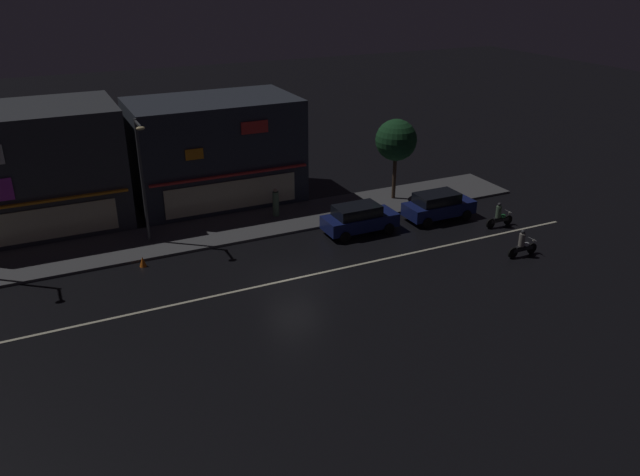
% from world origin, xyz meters
% --- Properties ---
extents(ground_plane, '(140.00, 140.00, 0.00)m').
position_xyz_m(ground_plane, '(0.00, 0.00, 0.00)').
color(ground_plane, black).
extents(lane_divider_stripe, '(34.45, 0.16, 0.01)m').
position_xyz_m(lane_divider_stripe, '(0.00, 0.00, 0.01)').
color(lane_divider_stripe, beige).
rests_on(lane_divider_stripe, ground).
extents(sidewalk_far, '(36.26, 4.25, 0.14)m').
position_xyz_m(sidewalk_far, '(0.00, 7.29, 0.07)').
color(sidewalk_far, '#4C4C4F').
rests_on(sidewalk_far, ground).
extents(storefront_left_block, '(10.14, 6.81, 7.00)m').
position_xyz_m(storefront_left_block, '(-10.88, 12.73, 3.49)').
color(storefront_left_block, '#383A3F').
rests_on(storefront_left_block, ground).
extents(storefront_center_block, '(10.31, 6.35, 6.59)m').
position_xyz_m(storefront_center_block, '(0.00, 12.51, 3.29)').
color(storefront_center_block, '#2D333D').
rests_on(storefront_center_block, ground).
extents(streetlamp_mid, '(0.44, 1.64, 6.83)m').
position_xyz_m(streetlamp_mid, '(-5.52, 7.16, 4.19)').
color(streetlamp_mid, '#47494C').
rests_on(streetlamp_mid, sidewalk_far).
extents(pedestrian_on_sidewalk, '(0.38, 0.38, 1.74)m').
position_xyz_m(pedestrian_on_sidewalk, '(2.23, 7.86, 0.94)').
color(pedestrian_on_sidewalk, '#4C664C').
rests_on(pedestrian_on_sidewalk, sidewalk_far).
extents(street_tree, '(2.63, 2.63, 5.21)m').
position_xyz_m(street_tree, '(10.33, 7.45, 4.01)').
color(street_tree, '#473323').
rests_on(street_tree, sidewalk_far).
extents(parked_car_near_kerb, '(4.30, 1.98, 1.67)m').
position_xyz_m(parked_car_near_kerb, '(5.70, 3.71, 0.87)').
color(parked_car_near_kerb, navy).
rests_on(parked_car_near_kerb, ground).
extents(parked_car_trailing, '(4.30, 1.98, 1.67)m').
position_xyz_m(parked_car_trailing, '(11.03, 3.48, 0.87)').
color(parked_car_trailing, navy).
rests_on(parked_car_trailing, ground).
extents(motorcycle_lead, '(1.90, 0.60, 1.52)m').
position_xyz_m(motorcycle_lead, '(11.98, -2.79, 0.63)').
color(motorcycle_lead, black).
rests_on(motorcycle_lead, ground).
extents(motorcycle_following, '(1.90, 0.60, 1.52)m').
position_xyz_m(motorcycle_following, '(13.56, 0.92, 0.63)').
color(motorcycle_following, black).
rests_on(motorcycle_following, ground).
extents(traffic_cone, '(0.36, 0.36, 0.55)m').
position_xyz_m(traffic_cone, '(-6.42, 4.60, 0.28)').
color(traffic_cone, orange).
rests_on(traffic_cone, ground).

